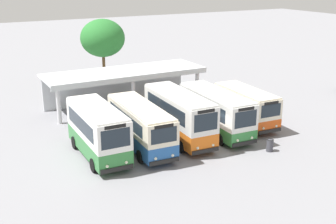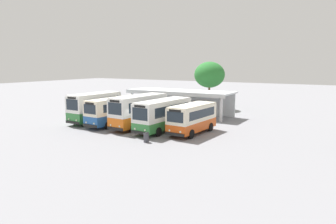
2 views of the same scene
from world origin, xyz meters
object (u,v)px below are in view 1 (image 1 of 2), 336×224
(city_bus_second_in_row, at_px, (140,125))
(waiting_chair_second_from_end, at_px, (131,103))
(city_bus_fourth_amber, at_px, (216,110))
(waiting_chair_middle_seat, at_px, (137,102))
(waiting_chair_end_by_column, at_px, (125,104))
(city_bus_nearest_orange, at_px, (98,130))
(litter_bin_apron, at_px, (270,145))
(city_bus_middle_cream, at_px, (179,114))
(city_bus_fifth_blue, at_px, (246,105))

(city_bus_second_in_row, distance_m, waiting_chair_second_from_end, 9.52)
(city_bus_second_in_row, xyz_separation_m, waiting_chair_second_from_end, (3.23, 8.87, -1.21))
(city_bus_fourth_amber, bearing_deg, waiting_chair_middle_seat, 106.09)
(waiting_chair_end_by_column, bearing_deg, city_bus_nearest_orange, -122.86)
(city_bus_second_in_row, bearing_deg, litter_bin_apron, -33.00)
(city_bus_second_in_row, xyz_separation_m, city_bus_middle_cream, (3.20, 0.11, 0.21))
(city_bus_middle_cream, xyz_separation_m, waiting_chair_middle_seat, (0.62, 8.81, -1.43))
(city_bus_nearest_orange, bearing_deg, litter_bin_apron, -24.17)
(city_bus_second_in_row, relative_size, waiting_chair_second_from_end, 9.47)
(city_bus_nearest_orange, relative_size, city_bus_fifth_blue, 1.06)
(city_bus_nearest_orange, bearing_deg, waiting_chair_end_by_column, 57.14)
(city_bus_second_in_row, distance_m, city_bus_middle_cream, 3.21)
(city_bus_second_in_row, height_order, waiting_chair_middle_seat, city_bus_second_in_row)
(city_bus_fourth_amber, relative_size, litter_bin_apron, 8.93)
(city_bus_fifth_blue, relative_size, litter_bin_apron, 7.40)
(waiting_chair_end_by_column, bearing_deg, litter_bin_apron, -70.26)
(city_bus_fifth_blue, height_order, waiting_chair_middle_seat, city_bus_fifth_blue)
(city_bus_second_in_row, distance_m, city_bus_fourth_amber, 6.39)
(city_bus_middle_cream, height_order, litter_bin_apron, city_bus_middle_cream)
(city_bus_nearest_orange, distance_m, city_bus_second_in_row, 3.20)
(waiting_chair_end_by_column, relative_size, litter_bin_apron, 0.96)
(city_bus_nearest_orange, xyz_separation_m, city_bus_second_in_row, (3.20, 0.10, -0.19))
(city_bus_nearest_orange, relative_size, city_bus_second_in_row, 0.87)
(city_bus_fifth_blue, bearing_deg, city_bus_middle_cream, -178.00)
(city_bus_second_in_row, distance_m, litter_bin_apron, 9.18)
(city_bus_fourth_amber, relative_size, waiting_chair_end_by_column, 9.34)
(city_bus_second_in_row, bearing_deg, waiting_chair_end_by_column, 73.54)
(waiting_chair_end_by_column, xyz_separation_m, litter_bin_apron, (4.99, -13.89, -0.07))
(city_bus_fourth_amber, relative_size, waiting_chair_second_from_end, 9.34)
(city_bus_fourth_amber, bearing_deg, city_bus_fifth_blue, 6.30)
(city_bus_nearest_orange, distance_m, city_bus_fifth_blue, 12.80)
(city_bus_middle_cream, bearing_deg, waiting_chair_middle_seat, 86.00)
(waiting_chair_second_from_end, height_order, waiting_chair_middle_seat, same)
(waiting_chair_middle_seat, bearing_deg, litter_bin_apron, -74.63)
(city_bus_fifth_blue, relative_size, waiting_chair_middle_seat, 7.74)
(city_bus_nearest_orange, relative_size, waiting_chair_end_by_column, 8.24)
(city_bus_middle_cream, distance_m, waiting_chair_second_from_end, 8.88)
(waiting_chair_end_by_column, bearing_deg, city_bus_fifth_blue, -51.09)
(city_bus_fifth_blue, bearing_deg, waiting_chair_end_by_column, 128.91)
(city_bus_fifth_blue, bearing_deg, litter_bin_apron, -110.36)
(city_bus_fifth_blue, bearing_deg, waiting_chair_second_from_end, 126.68)
(city_bus_fifth_blue, bearing_deg, city_bus_nearest_orange, -178.08)
(city_bus_fifth_blue, distance_m, waiting_chair_second_from_end, 10.71)
(city_bus_nearest_orange, xyz_separation_m, waiting_chair_second_from_end, (6.42, 8.97, -1.40))
(city_bus_second_in_row, height_order, waiting_chair_second_from_end, city_bus_second_in_row)
(city_bus_nearest_orange, xyz_separation_m, city_bus_fourth_amber, (9.59, 0.08, -0.11))
(waiting_chair_middle_seat, height_order, litter_bin_apron, litter_bin_apron)
(waiting_chair_end_by_column, height_order, waiting_chair_middle_seat, same)
(city_bus_fifth_blue, distance_m, waiting_chair_end_by_column, 11.12)
(city_bus_second_in_row, relative_size, waiting_chair_middle_seat, 9.47)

